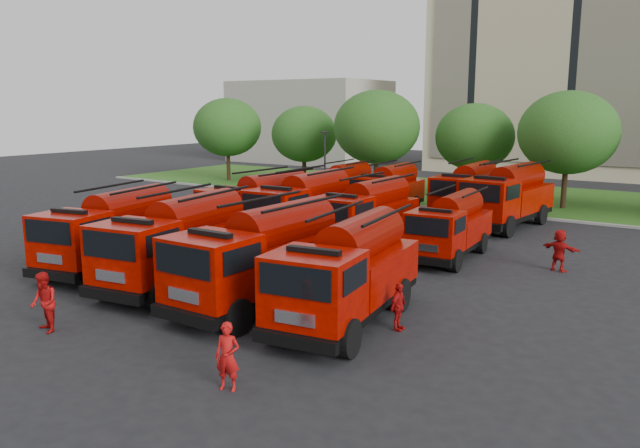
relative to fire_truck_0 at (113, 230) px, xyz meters
The scene contains 29 objects.
ground 8.23m from the fire_truck_0, 35.61° to the left, with size 140.00×140.00×0.00m, color black.
lawn 31.42m from the fire_truck_0, 77.96° to the left, with size 70.00×16.00×0.12m, color #254813.
curb 23.57m from the fire_truck_0, 73.84° to the left, with size 70.00×0.30×0.14m, color gray.
apartment_building 54.40m from the fire_truck_0, 80.78° to the left, with size 30.00×14.18×25.00m.
side_building 54.14m from the fire_truck_0, 115.72° to the left, with size 18.00×12.00×10.00m, color gray.
tree_0 32.06m from the fire_truck_0, 123.19° to the left, with size 6.30×6.30×7.70m.
tree_1 29.40m from the fire_truck_0, 108.86° to the left, with size 5.71×5.71×6.98m.
tree_2 26.48m from the fire_truck_0, 93.18° to the left, with size 6.72×6.72×8.22m.
tree_3 29.37m from the fire_truck_0, 79.06° to the left, with size 5.88×5.88×7.19m.
tree_4 30.15m from the fire_truck_0, 65.23° to the left, with size 6.55×6.55×8.01m.
lamp_post_0 22.19m from the fire_truck_0, 98.97° to the left, with size 0.60×0.25×5.11m.
fire_truck_0 is the anchor object (origin of this frame).
fire_truck_1 4.35m from the fire_truck_0, ahead, with size 3.76×7.98×3.49m.
fire_truck_2 8.62m from the fire_truck_0, ahead, with size 2.89×7.75×3.52m.
fire_truck_3 12.05m from the fire_truck_0, ahead, with size 3.57×7.73×3.39m.
fire_truck_4 8.89m from the fire_truck_0, 83.52° to the left, with size 2.99×7.54×3.38m.
fire_truck_5 10.12m from the fire_truck_0, 70.22° to the left, with size 3.11×7.83×3.51m.
fire_truck_6 12.20m from the fire_truck_0, 55.55° to the left, with size 2.71×7.28×3.30m.
fire_truck_7 15.15m from the fire_truck_0, 41.14° to the left, with size 2.74×6.66×2.97m.
fire_truck_8 19.40m from the fire_truck_0, 90.98° to the left, with size 2.70×6.80×3.05m.
fire_truck_9 19.22m from the fire_truck_0, 79.54° to the left, with size 2.89×7.14×3.19m.
fire_truck_10 21.75m from the fire_truck_0, 66.98° to the left, with size 3.09×7.72×3.46m.
fire_truck_11 22.05m from the fire_truck_0, 59.25° to the left, with size 3.51×8.15×3.61m.
firefighter_0 13.73m from the fire_truck_0, 26.81° to the right, with size 0.64×0.47×1.75m, color #A60D0C.
firefighter_1 8.02m from the fire_truck_0, 53.60° to the right, with size 0.94×0.51×1.93m, color #A60D0C.
firefighter_2 13.87m from the fire_truck_0, ahead, with size 0.90×0.51×1.53m, color #A60D0C.
firefighter_3 10.95m from the fire_truck_0, ahead, with size 1.25×0.65×1.94m, color black.
firefighter_4 6.95m from the fire_truck_0, 63.75° to the left, with size 0.91×0.60×1.87m, color black.
firefighter_5 19.31m from the fire_truck_0, 32.45° to the left, with size 1.69×0.73×1.82m, color #A60D0C.
Camera 1 is at (15.65, -21.65, 7.01)m, focal length 35.00 mm.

